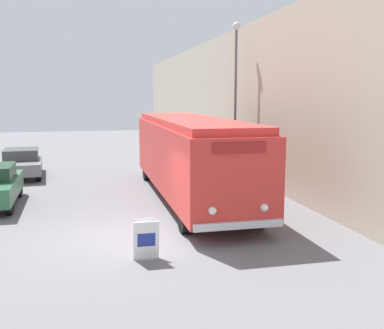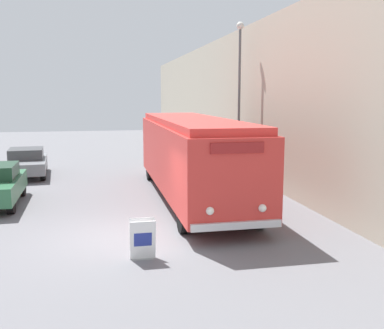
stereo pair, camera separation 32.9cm
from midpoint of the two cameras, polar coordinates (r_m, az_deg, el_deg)
name	(u,v)px [view 1 (the left image)]	position (r m, az deg, el deg)	size (l,w,h in m)	color
ground_plane	(125,237)	(13.04, -9.29, -9.12)	(80.00, 80.00, 0.00)	slate
building_wall_right	(239,101)	(23.65, 5.62, 7.99)	(0.30, 60.00, 7.37)	#B2A893
vintage_bus	(190,154)	(17.25, -0.75, 1.36)	(2.63, 11.52, 3.13)	black
sign_board	(146,240)	(11.18, -6.73, -9.52)	(0.62, 0.37, 0.99)	gray
streetlamp	(236,80)	(21.75, 5.13, 10.58)	(0.36, 0.36, 7.37)	#595E60
parked_car_mid	(21,163)	(23.70, -21.22, 0.21)	(2.21, 4.37, 1.38)	black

